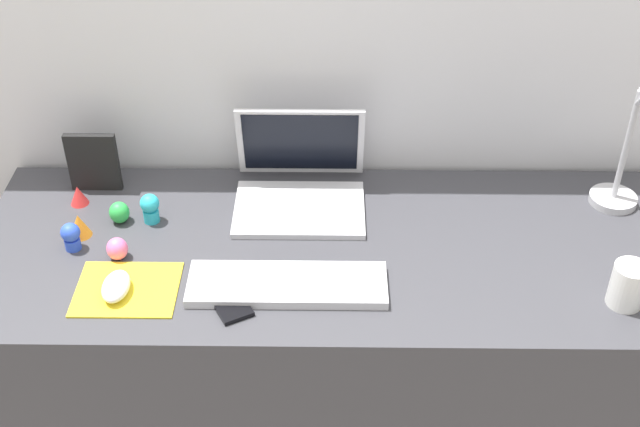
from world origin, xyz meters
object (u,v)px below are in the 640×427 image
coffee_mug (628,285)px  laptop (300,179)px  toy_figurine_orange (79,225)px  picture_frame (93,162)px  toy_figurine_pink (117,249)px  toy_figurine_green (119,212)px  toy_figurine_blue (71,236)px  mouse (116,286)px  toy_figurine_cyan (150,207)px  toy_figurine_red (78,195)px  desk_lamp (631,152)px  keyboard (287,285)px  cell_phone (227,300)px

coffee_mug → laptop: bearing=151.7°
toy_figurine_orange → laptop: bearing=17.2°
laptop → coffee_mug: 0.76m
picture_frame → toy_figurine_pink: size_ratio=2.95×
toy_figurine_green → toy_figurine_blue: 0.13m
mouse → coffee_mug: (1.03, -0.01, 0.03)m
toy_figurine_pink → toy_figurine_cyan: bearing=69.8°
coffee_mug → toy_figurine_red: size_ratio=1.99×
laptop → toy_figurine_orange: bearing=-162.8°
mouse → desk_lamp: 1.15m
desk_lamp → coffee_mug: 0.34m
mouse → toy_figurine_pink: toy_figurine_pink is taller
laptop → keyboard: bearing=-92.9°
toy_figurine_blue → coffee_mug: bearing=-7.9°
picture_frame → toy_figurine_green: size_ratio=2.95×
desk_lamp → toy_figurine_pink: size_ratio=6.74×
toy_figurine_cyan → desk_lamp: bearing=2.9°
toy_figurine_red → picture_frame: bearing=65.2°
mouse → toy_figurine_cyan: toy_figurine_cyan is taller
keyboard → cell_phone: keyboard is taller
keyboard → toy_figurine_pink: toy_figurine_pink is taller
desk_lamp → toy_figurine_green: bearing=-177.1°
toy_figurine_pink → toy_figurine_blue: 0.11m
desk_lamp → toy_figurine_cyan: bearing=-177.1°
toy_figurine_green → toy_figurine_orange: bearing=-146.6°
cell_phone → coffee_mug: coffee_mug is taller
coffee_mug → mouse: bearing=179.2°
picture_frame → toy_figurine_orange: size_ratio=2.74×
toy_figurine_orange → toy_figurine_green: toy_figurine_orange is taller
toy_figurine_red → toy_figurine_orange: bearing=-75.2°
cell_phone → toy_figurine_blue: bearing=126.3°
coffee_mug → toy_figurine_green: bearing=166.4°
picture_frame → toy_figurine_red: 0.09m
laptop → cell_phone: laptop is taller
toy_figurine_pink → laptop: bearing=30.7°
laptop → toy_figurine_orange: 0.51m
desk_lamp → toy_figurine_pink: (-1.12, -0.19, -0.13)m
mouse → desk_lamp: (1.10, 0.30, 0.14)m
keyboard → picture_frame: picture_frame is taller
picture_frame → toy_figurine_blue: size_ratio=2.29×
toy_figurine_orange → toy_figurine_green: 0.09m
picture_frame → toy_figurine_cyan: bearing=-40.0°
desk_lamp → toy_figurine_red: bearing=179.5°
cell_phone → toy_figurine_cyan: 0.34m
toy_figurine_blue → laptop: bearing=21.9°
keyboard → cell_phone: bearing=-160.3°
picture_frame → coffee_mug: 1.22m
laptop → cell_phone: bearing=-110.4°
cell_phone → keyboard: bearing=-8.7°
toy_figurine_orange → mouse: bearing=-58.1°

